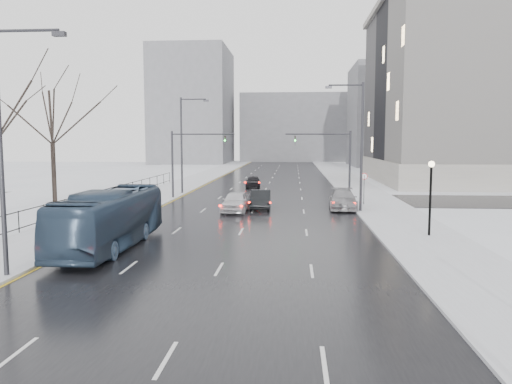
% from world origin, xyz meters
% --- Properties ---
extents(road, '(16.00, 150.00, 0.04)m').
position_xyz_m(road, '(0.00, 60.00, 0.02)').
color(road, black).
rests_on(road, ground).
extents(cross_road, '(130.00, 10.00, 0.04)m').
position_xyz_m(cross_road, '(0.00, 48.00, 0.02)').
color(cross_road, black).
rests_on(cross_road, ground).
extents(sidewalk_left, '(5.00, 150.00, 0.16)m').
position_xyz_m(sidewalk_left, '(-10.50, 60.00, 0.08)').
color(sidewalk_left, silver).
rests_on(sidewalk_left, ground).
extents(sidewalk_right, '(5.00, 150.00, 0.16)m').
position_xyz_m(sidewalk_right, '(10.50, 60.00, 0.08)').
color(sidewalk_right, silver).
rests_on(sidewalk_right, ground).
extents(park_strip, '(14.00, 150.00, 0.12)m').
position_xyz_m(park_strip, '(-20.00, 60.00, 0.06)').
color(park_strip, white).
rests_on(park_strip, ground).
extents(tree_park_e, '(9.45, 9.45, 13.50)m').
position_xyz_m(tree_park_e, '(-18.20, 44.00, 0.00)').
color(tree_park_e, black).
rests_on(tree_park_e, ground).
extents(iron_fence, '(0.06, 70.00, 1.30)m').
position_xyz_m(iron_fence, '(-13.00, 30.00, 0.91)').
color(iron_fence, black).
rests_on(iron_fence, sidewalk_left).
extents(streetlight_r_mid, '(2.95, 0.25, 10.00)m').
position_xyz_m(streetlight_r_mid, '(8.17, 40.00, 5.62)').
color(streetlight_r_mid, '#2D2D33').
rests_on(streetlight_r_mid, ground).
extents(streetlight_l_near, '(2.95, 0.25, 10.00)m').
position_xyz_m(streetlight_l_near, '(-8.17, 20.00, 5.62)').
color(streetlight_l_near, '#2D2D33').
rests_on(streetlight_l_near, ground).
extents(streetlight_l_far, '(2.95, 0.25, 10.00)m').
position_xyz_m(streetlight_l_far, '(-8.17, 52.00, 5.62)').
color(streetlight_l_far, '#2D2D33').
rests_on(streetlight_l_far, ground).
extents(lamppost_r_mid, '(0.36, 0.36, 4.28)m').
position_xyz_m(lamppost_r_mid, '(11.00, 30.00, 2.94)').
color(lamppost_r_mid, black).
rests_on(lamppost_r_mid, sidewalk_right).
extents(mast_signal_right, '(6.10, 0.33, 6.50)m').
position_xyz_m(mast_signal_right, '(7.33, 48.00, 4.11)').
color(mast_signal_right, '#2D2D33').
rests_on(mast_signal_right, ground).
extents(mast_signal_left, '(6.10, 0.33, 6.50)m').
position_xyz_m(mast_signal_left, '(-7.33, 48.00, 4.11)').
color(mast_signal_left, '#2D2D33').
rests_on(mast_signal_left, ground).
extents(no_uturn_sign, '(0.60, 0.06, 2.70)m').
position_xyz_m(no_uturn_sign, '(9.20, 44.00, 2.30)').
color(no_uturn_sign, '#2D2D33').
rests_on(no_uturn_sign, sidewalk_right).
extents(bldg_far_right, '(24.00, 20.00, 22.00)m').
position_xyz_m(bldg_far_right, '(28.00, 115.00, 11.00)').
color(bldg_far_right, slate).
rests_on(bldg_far_right, ground).
extents(bldg_far_left, '(18.00, 22.00, 28.00)m').
position_xyz_m(bldg_far_left, '(-22.00, 125.00, 14.00)').
color(bldg_far_left, slate).
rests_on(bldg_far_left, ground).
extents(bldg_far_center, '(30.00, 18.00, 18.00)m').
position_xyz_m(bldg_far_center, '(4.00, 140.00, 9.00)').
color(bldg_far_center, slate).
rests_on(bldg_far_center, ground).
extents(bus, '(2.56, 10.83, 3.02)m').
position_xyz_m(bus, '(-6.26, 25.96, 1.55)').
color(bus, '#2D4057').
rests_on(bus, road).
extents(sedan_center_near, '(2.15, 4.82, 1.61)m').
position_xyz_m(sedan_center_near, '(-1.30, 39.52, 0.85)').
color(sedan_center_near, silver).
rests_on(sedan_center_near, road).
extents(sedan_right_near, '(1.73, 4.60, 1.50)m').
position_xyz_m(sedan_right_near, '(0.50, 41.50, 0.79)').
color(sedan_right_near, black).
rests_on(sedan_right_near, road).
extents(sedan_right_far, '(2.44, 5.48, 1.56)m').
position_xyz_m(sedan_right_far, '(7.20, 41.75, 0.82)').
color(sedan_right_far, gray).
rests_on(sedan_right_far, road).
extents(sedan_center_far, '(1.82, 4.18, 1.41)m').
position_xyz_m(sedan_center_far, '(-1.65, 60.07, 0.74)').
color(sedan_center_far, black).
rests_on(sedan_center_far, road).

